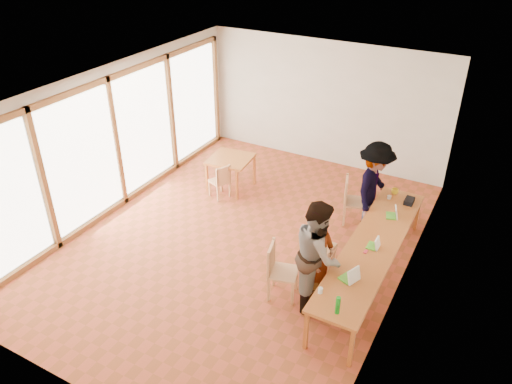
% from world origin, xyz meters
% --- Properties ---
extents(ground, '(8.00, 8.00, 0.00)m').
position_xyz_m(ground, '(0.00, 0.00, 0.00)').
color(ground, '#A54327').
rests_on(ground, ground).
extents(wall_back, '(6.00, 0.10, 3.00)m').
position_xyz_m(wall_back, '(0.00, 4.00, 1.50)').
color(wall_back, beige).
rests_on(wall_back, ground).
extents(wall_front, '(6.00, 0.10, 3.00)m').
position_xyz_m(wall_front, '(0.00, -4.00, 1.50)').
color(wall_front, beige).
rests_on(wall_front, ground).
extents(wall_right, '(0.10, 8.00, 3.00)m').
position_xyz_m(wall_right, '(3.00, 0.00, 1.50)').
color(wall_right, beige).
rests_on(wall_right, ground).
extents(window_wall, '(0.10, 8.00, 3.00)m').
position_xyz_m(window_wall, '(-2.96, 0.00, 1.50)').
color(window_wall, white).
rests_on(window_wall, ground).
extents(ceiling, '(6.00, 8.00, 0.04)m').
position_xyz_m(ceiling, '(0.00, 0.00, 3.02)').
color(ceiling, white).
rests_on(ceiling, wall_back).
extents(communal_table, '(0.80, 4.00, 0.75)m').
position_xyz_m(communal_table, '(2.50, 0.05, 0.70)').
color(communal_table, '#B96229').
rests_on(communal_table, ground).
extents(side_table, '(0.90, 0.90, 0.75)m').
position_xyz_m(side_table, '(-1.26, 1.68, 0.67)').
color(side_table, '#B96229').
rests_on(side_table, ground).
extents(chair_near, '(0.56, 0.56, 0.52)m').
position_xyz_m(chair_near, '(1.26, -1.04, 0.60)').
color(chair_near, tan).
rests_on(chair_near, ground).
extents(chair_mid, '(0.39, 0.39, 0.43)m').
position_xyz_m(chair_mid, '(1.59, -0.04, 0.50)').
color(chair_mid, tan).
rests_on(chair_mid, ground).
extents(chair_far, '(0.47, 0.47, 0.49)m').
position_xyz_m(chair_far, '(1.51, -0.01, 0.57)').
color(chair_far, tan).
rests_on(chair_far, ground).
extents(chair_empty, '(0.57, 0.57, 0.52)m').
position_xyz_m(chair_empty, '(1.57, 1.63, 0.60)').
color(chair_empty, tan).
rests_on(chair_empty, ground).
extents(chair_spare, '(0.49, 0.49, 0.43)m').
position_xyz_m(chair_spare, '(-1.19, 1.18, 0.49)').
color(chair_spare, tan).
rests_on(chair_spare, ground).
extents(person_near, '(0.43, 0.64, 1.70)m').
position_xyz_m(person_near, '(1.88, -0.80, 0.85)').
color(person_near, gray).
rests_on(person_near, ground).
extents(person_mid, '(1.01, 1.12, 1.88)m').
position_xyz_m(person_mid, '(1.88, -0.88, 0.94)').
color(person_mid, gray).
rests_on(person_mid, ground).
extents(person_far, '(0.73, 1.22, 1.87)m').
position_xyz_m(person_far, '(2.02, 1.57, 0.93)').
color(person_far, gray).
rests_on(person_far, ground).
extents(laptop_near, '(0.31, 0.33, 0.23)m').
position_xyz_m(laptop_near, '(2.47, -0.99, 0.81)').
color(laptop_near, '#57BC2B').
rests_on(laptop_near, communal_table).
extents(laptop_mid, '(0.19, 0.23, 0.19)m').
position_xyz_m(laptop_mid, '(2.54, -0.02, 0.80)').
color(laptop_mid, '#57BC2B').
rests_on(laptop_mid, communal_table).
extents(laptop_far, '(0.26, 0.28, 0.20)m').
position_xyz_m(laptop_far, '(2.56, 1.04, 0.81)').
color(laptop_far, '#57BC2B').
rests_on(laptop_far, communal_table).
extents(yellow_mug, '(0.17, 0.17, 0.11)m').
position_xyz_m(yellow_mug, '(2.36, 1.86, 0.80)').
color(yellow_mug, yellow).
rests_on(yellow_mug, communal_table).
extents(green_bottle, '(0.07, 0.07, 0.28)m').
position_xyz_m(green_bottle, '(2.54, -1.75, 0.89)').
color(green_bottle, '#147F1B').
rests_on(green_bottle, communal_table).
extents(clear_glass, '(0.07, 0.07, 0.09)m').
position_xyz_m(clear_glass, '(2.18, -1.48, 0.80)').
color(clear_glass, silver).
rests_on(clear_glass, communal_table).
extents(condiment_cup, '(0.08, 0.08, 0.06)m').
position_xyz_m(condiment_cup, '(2.32, 1.64, 0.78)').
color(condiment_cup, white).
rests_on(condiment_cup, communal_table).
extents(pink_phone, '(0.05, 0.10, 0.01)m').
position_xyz_m(pink_phone, '(2.45, -0.22, 0.76)').
color(pink_phone, '#EA3850').
rests_on(pink_phone, communal_table).
extents(black_pouch, '(0.16, 0.26, 0.09)m').
position_xyz_m(black_pouch, '(2.69, 1.65, 0.80)').
color(black_pouch, black).
rests_on(black_pouch, communal_table).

